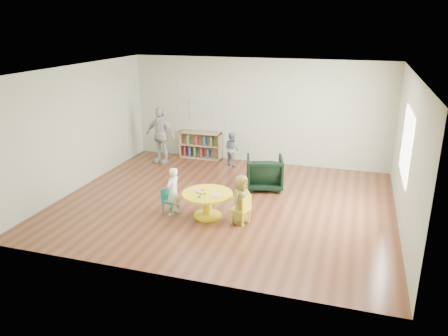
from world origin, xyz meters
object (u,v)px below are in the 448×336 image
Objects in this scene: armchair at (264,173)px; toddler at (232,149)px; bookshelf at (200,145)px; child_right at (241,200)px; activity_table at (207,200)px; adult_caretaker at (160,135)px; kid_chair_right at (242,209)px; kid_chair_left at (169,200)px; child_left at (173,191)px.

armchair is 0.93× the size of toddler.
bookshelf is 1.44× the size of armchair.
child_right reaches higher than toddler.
activity_table is 1.11× the size of toddler.
toddler is 0.59× the size of adult_caretaker.
adult_caretaker is (-3.12, 3.03, 0.46)m from kid_chair_right.
activity_table is at bearing 99.95° from kid_chair_right.
armchair is at bearing 68.01° from activity_table.
toddler reaches higher than kid_chair_left.
child_right is at bearing 105.38° from child_left.
kid_chair_right is 0.59× the size of child_right.
toddler is (0.34, 3.34, 0.17)m from kid_chair_left.
activity_table is 0.84× the size of bookshelf.
kid_chair_right is at bearing 104.95° from child_left.
armchair is at bearing -38.74° from bookshelf.
kid_chair_right is at bearing -59.20° from bookshelf.
child_right is (-0.03, 0.01, 0.18)m from kid_chair_right.
bookshelf is at bearing 13.60° from toddler.
bookshelf is 4.34m from child_right.
adult_caretaker is (-2.37, 2.93, 0.42)m from activity_table.
kid_chair_right is 4.37m from adult_caretaker.
kid_chair_right is 4.36m from bookshelf.
toddler is at bearing 19.44° from adult_caretaker.
kid_chair_right is (0.74, -0.10, -0.04)m from activity_table.
child_left is 1.09× the size of toddler.
armchair is 0.86× the size of child_right.
kid_chair_right is at bearing 105.91° from kid_chair_left.
kid_chair_right is 3.59m from toddler.
armchair reaches higher than kid_chair_right.
kid_chair_left is at bearing 117.21° from toddler.
adult_caretaker is at bearing -33.98° from armchair.
child_left reaches higher than armchair.
adult_caretaker is at bearing -140.84° from bookshelf.
toddler is (-1.20, 3.38, 0.14)m from kid_chair_right.
kid_chair_left is at bearing -176.01° from activity_table.
adult_caretaker reaches higher than bookshelf.
adult_caretaker reaches higher than child_right.
kid_chair_right is 0.64× the size of toddler.
adult_caretaker is at bearing -135.85° from child_left.
adult_caretaker is (-0.88, -0.72, 0.40)m from bookshelf.
kid_chair_right is at bearing -7.51° from activity_table.
kid_chair_left is 0.35× the size of adult_caretaker.
child_left is (0.11, -0.04, 0.21)m from kid_chair_left.
kid_chair_left is at bearing 36.01° from armchair.
adult_caretaker is (-1.68, 3.02, 0.28)m from child_left.
toddler reaches higher than kid_chair_right.
child_left reaches higher than activity_table.
activity_table is at bearing 111.47° from kid_chair_left.
child_left is 3.47m from adult_caretaker.
armchair is 2.43m from child_left.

